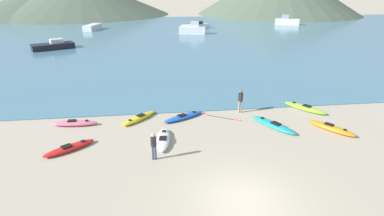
{
  "coord_description": "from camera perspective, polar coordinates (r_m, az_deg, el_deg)",
  "views": [
    {
      "loc": [
        -3.44,
        -9.8,
        8.4
      ],
      "look_at": [
        -1.06,
        9.32,
        0.5
      ],
      "focal_mm": 28.0,
      "sensor_mm": 36.0,
      "label": 1
    }
  ],
  "objects": [
    {
      "name": "moored_boat_3",
      "position": [
        47.48,
        -24.9,
        10.74
      ],
      "size": [
        5.92,
        4.46,
        1.35
      ],
      "color": "black",
      "rests_on": "bay_water"
    },
    {
      "name": "moored_boat_4",
      "position": [
        74.51,
        17.62,
        15.48
      ],
      "size": [
        5.48,
        3.67,
        2.21
      ],
      "color": "white",
      "rests_on": "bay_water"
    },
    {
      "name": "kayak_on_sand_1",
      "position": [
        20.75,
        -21.47,
        -2.72
      ],
      "size": [
        2.9,
        0.78,
        0.39
      ],
      "color": "#E5668C",
      "rests_on": "ground_plane"
    },
    {
      "name": "kayak_on_sand_6",
      "position": [
        17.89,
        -22.33,
        -7.04
      ],
      "size": [
        2.72,
        2.23,
        0.33
      ],
      "color": "red",
      "rests_on": "ground_plane"
    },
    {
      "name": "ground_plane",
      "position": [
        13.36,
        9.94,
        -17.07
      ],
      "size": [
        400.0,
        400.0,
        0.0
      ],
      "primitive_type": "plane",
      "color": "tan"
    },
    {
      "name": "moored_boat_2",
      "position": [
        65.89,
        -18.42,
        14.4
      ],
      "size": [
        3.06,
        5.66,
        1.06
      ],
      "color": "white",
      "rests_on": "bay_water"
    },
    {
      "name": "person_near_waterline",
      "position": [
        21.28,
        9.22,
        1.58
      ],
      "size": [
        0.35,
        0.29,
        1.71
      ],
      "color": "gray",
      "rests_on": "ground_plane"
    },
    {
      "name": "kayak_on_sand_4",
      "position": [
        20.6,
        24.96,
        -3.46
      ],
      "size": [
        2.22,
        2.81,
        0.41
      ],
      "color": "orange",
      "rests_on": "ground_plane"
    },
    {
      "name": "kayak_on_sand_2",
      "position": [
        17.48,
        -5.51,
        -5.99
      ],
      "size": [
        1.05,
        2.88,
        0.34
      ],
      "color": "white",
      "rests_on": "ground_plane"
    },
    {
      "name": "bay_water",
      "position": [
        55.31,
        -3.53,
        13.55
      ],
      "size": [
        160.0,
        70.0,
        0.06
      ],
      "primitive_type": "cube",
      "color": "teal",
      "rests_on": "ground_plane"
    },
    {
      "name": "kayak_on_sand_7",
      "position": [
        20.44,
        -10.01,
        -1.89
      ],
      "size": [
        2.49,
        2.59,
        0.34
      ],
      "color": "yellow",
      "rests_on": "ground_plane"
    },
    {
      "name": "person_near_foreground",
      "position": [
        15.52,
        -7.31,
        -6.92
      ],
      "size": [
        0.31,
        0.24,
        1.53
      ],
      "color": "#384260",
      "rests_on": "ground_plane"
    },
    {
      "name": "kayak_on_sand_5",
      "position": [
        20.36,
        -1.6,
        -1.65
      ],
      "size": [
        3.06,
        2.11,
        0.32
      ],
      "color": "blue",
      "rests_on": "ground_plane"
    },
    {
      "name": "moored_boat_1",
      "position": [
        64.52,
        0.77,
        15.33
      ],
      "size": [
        5.97,
        4.14,
        1.49
      ],
      "color": "white",
      "rests_on": "bay_water"
    },
    {
      "name": "kayak_on_sand_0",
      "position": [
        23.21,
        20.67,
        0.04
      ],
      "size": [
        2.47,
        2.94,
        0.4
      ],
      "color": "#8CCC2D",
      "rests_on": "ground_plane"
    },
    {
      "name": "loose_paddle",
      "position": [
        20.63,
        5.56,
        -1.8
      ],
      "size": [
        2.48,
        1.58,
        0.03
      ],
      "color": "black",
      "rests_on": "ground_plane"
    },
    {
      "name": "moored_boat_0",
      "position": [
        57.24,
        0.1,
        14.71
      ],
      "size": [
        5.02,
        2.6,
        2.25
      ],
      "color": "white",
      "rests_on": "bay_water"
    },
    {
      "name": "kayak_on_sand_3",
      "position": [
        19.88,
        15.27,
        -3.1
      ],
      "size": [
        2.34,
        3.31,
        0.33
      ],
      "color": "teal",
      "rests_on": "ground_plane"
    },
    {
      "name": "far_hill_left",
      "position": [
        105.58,
        -27.34,
        17.46
      ],
      "size": [
        44.66,
        44.66,
        7.53
      ],
      "primitive_type": "cone",
      "color": "#4C5B47",
      "rests_on": "ground_plane"
    }
  ]
}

